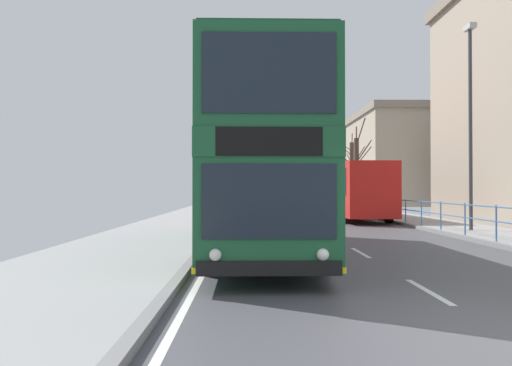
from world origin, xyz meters
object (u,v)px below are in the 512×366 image
(bare_tree_far_00, at_px, (352,173))
(background_bus_far_lane, at_px, (350,190))
(double_decker_bus_main, at_px, (260,165))
(background_building_02, at_px, (407,158))
(bare_tree_far_01, at_px, (357,171))
(street_lamp_far_side, at_px, (470,111))

(bare_tree_far_00, bearing_deg, background_bus_far_lane, -102.67)
(double_decker_bus_main, relative_size, background_building_02, 0.70)
(bare_tree_far_01, distance_m, background_building_02, 17.30)
(background_bus_far_lane, xyz_separation_m, street_lamp_far_side, (2.81, -8.62, 3.07))
(double_decker_bus_main, relative_size, background_bus_far_lane, 1.06)
(double_decker_bus_main, relative_size, bare_tree_far_00, 1.64)
(background_bus_far_lane, distance_m, bare_tree_far_00, 16.61)
(bare_tree_far_01, xyz_separation_m, background_building_02, (9.00, 14.65, 1.97))
(background_bus_far_lane, height_order, bare_tree_far_01, bare_tree_far_01)
(street_lamp_far_side, xyz_separation_m, bare_tree_far_01, (-0.01, 19.20, -1.58))
(double_decker_bus_main, height_order, bare_tree_far_00, bare_tree_far_00)
(street_lamp_far_side, relative_size, bare_tree_far_01, 1.12)
(bare_tree_far_00, distance_m, background_building_02, 12.39)
(background_building_02, bearing_deg, double_decker_bus_main, -113.82)
(street_lamp_far_side, distance_m, bare_tree_far_00, 24.81)
(background_building_02, bearing_deg, background_bus_far_lane, -115.07)
(double_decker_bus_main, distance_m, background_bus_far_lane, 15.00)
(street_lamp_far_side, xyz_separation_m, background_building_02, (8.99, 33.85, 0.39))
(double_decker_bus_main, distance_m, bare_tree_far_01, 25.90)
(double_decker_bus_main, xyz_separation_m, background_bus_far_lane, (5.48, 13.94, -0.70))
(bare_tree_far_01, height_order, background_building_02, background_building_02)
(double_decker_bus_main, height_order, bare_tree_far_01, bare_tree_far_01)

